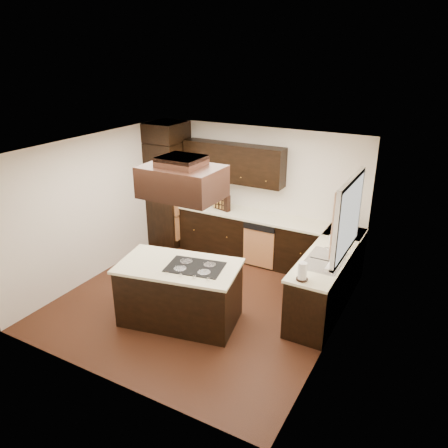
{
  "coord_description": "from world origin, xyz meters",
  "views": [
    {
      "loc": [
        3.26,
        -5.16,
        3.8
      ],
      "look_at": [
        0.1,
        0.6,
        1.15
      ],
      "focal_mm": 35.0,
      "sensor_mm": 36.0,
      "label": 1
    }
  ],
  "objects_px": {
    "island": "(180,294)",
    "range_hood": "(182,182)",
    "oven_column": "(169,194)",
    "spice_rack": "(222,202)"
  },
  "relations": [
    {
      "from": "island",
      "to": "spice_rack",
      "type": "distance_m",
      "value": 2.48
    },
    {
      "from": "range_hood",
      "to": "spice_rack",
      "type": "bearing_deg",
      "value": 106.37
    },
    {
      "from": "oven_column",
      "to": "spice_rack",
      "type": "bearing_deg",
      "value": 1.43
    },
    {
      "from": "range_hood",
      "to": "island",
      "type": "bearing_deg",
      "value": -157.44
    },
    {
      "from": "oven_column",
      "to": "range_hood",
      "type": "relative_size",
      "value": 2.02
    },
    {
      "from": "spice_rack",
      "to": "island",
      "type": "bearing_deg",
      "value": -59.42
    },
    {
      "from": "oven_column",
      "to": "island",
      "type": "distance_m",
      "value": 2.97
    },
    {
      "from": "island",
      "to": "range_hood",
      "type": "distance_m",
      "value": 1.72
    },
    {
      "from": "oven_column",
      "to": "range_hood",
      "type": "distance_m",
      "value": 3.13
    },
    {
      "from": "island",
      "to": "spice_rack",
      "type": "relative_size",
      "value": 4.39
    }
  ]
}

